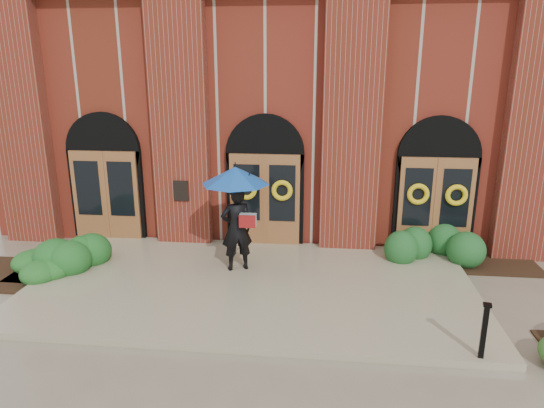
# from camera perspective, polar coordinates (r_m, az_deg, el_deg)

# --- Properties ---
(ground) EXTENTS (90.00, 90.00, 0.00)m
(ground) POSITION_cam_1_polar(r_m,az_deg,el_deg) (11.12, -2.56, -10.20)
(ground) COLOR gray
(ground) RESTS_ON ground
(landing) EXTENTS (10.00, 5.30, 0.15)m
(landing) POSITION_cam_1_polar(r_m,az_deg,el_deg) (11.22, -2.44, -9.52)
(landing) COLOR gray
(landing) RESTS_ON ground
(church_building) EXTENTS (16.20, 12.53, 7.00)m
(church_building) POSITION_cam_1_polar(r_m,az_deg,el_deg) (18.76, 1.42, 11.69)
(church_building) COLOR maroon
(church_building) RESTS_ON ground
(man_with_umbrella) EXTENTS (2.08, 2.08, 2.53)m
(man_with_umbrella) POSITION_cam_1_polar(r_m,az_deg,el_deg) (11.32, -4.25, 0.64)
(man_with_umbrella) COLOR black
(man_with_umbrella) RESTS_ON landing
(metal_post) EXTENTS (0.16, 0.16, 1.00)m
(metal_post) POSITION_cam_1_polar(r_m,az_deg,el_deg) (9.04, 23.69, -13.38)
(metal_post) COLOR black
(metal_post) RESTS_ON landing
(hedge_wall_left) EXTENTS (3.19, 1.28, 0.82)m
(hedge_wall_left) POSITION_cam_1_polar(r_m,az_deg,el_deg) (13.16, -25.34, -5.61)
(hedge_wall_left) COLOR #1B531D
(hedge_wall_left) RESTS_ON ground
(hedge_wall_right) EXTENTS (3.36, 1.34, 0.86)m
(hedge_wall_right) POSITION_cam_1_polar(r_m,az_deg,el_deg) (13.37, 21.67, -4.75)
(hedge_wall_right) COLOR #1B4E1F
(hedge_wall_right) RESTS_ON ground
(hedge_front_left) EXTENTS (1.47, 1.26, 0.52)m
(hedge_front_left) POSITION_cam_1_polar(r_m,az_deg,el_deg) (12.77, -26.02, -7.06)
(hedge_front_left) COLOR #1F571E
(hedge_front_left) RESTS_ON ground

